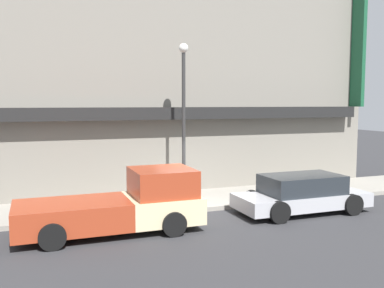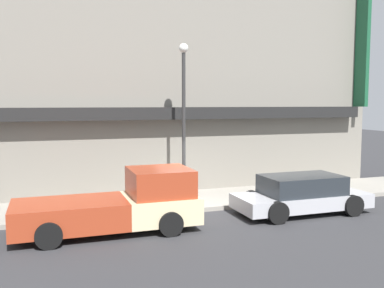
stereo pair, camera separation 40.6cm
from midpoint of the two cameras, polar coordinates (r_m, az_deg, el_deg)
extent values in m
plane|color=#2D2D30|center=(15.54, 1.23, -9.16)|extent=(80.00, 80.00, 0.00)
cube|color=gray|center=(16.95, -0.62, -7.63)|extent=(36.00, 3.12, 0.16)
cube|color=gray|center=(19.46, -3.52, 8.63)|extent=(19.80, 3.00, 9.99)
cube|color=black|center=(17.71, -1.92, 4.12)|extent=(18.22, 0.60, 0.50)
cube|color=#195133|center=(22.49, 22.31, 12.76)|extent=(0.20, 0.80, 6.35)
cube|color=beige|center=(13.70, -3.43, -8.43)|extent=(2.21, 2.06, 0.79)
cube|color=#9E381E|center=(13.52, -3.45, -5.06)|extent=(1.88, 1.89, 0.85)
cube|color=#9E381E|center=(13.25, -15.15, -9.10)|extent=(3.31, 2.06, 0.79)
cylinder|color=black|center=(14.74, -4.30, -8.50)|extent=(0.74, 0.22, 0.74)
cylinder|color=black|center=(12.83, -1.92, -10.63)|extent=(0.74, 0.22, 0.74)
cylinder|color=black|center=(14.29, -17.88, -9.21)|extent=(0.74, 0.22, 0.74)
cylinder|color=black|center=(12.31, -17.66, -11.59)|extent=(0.74, 0.22, 0.74)
cube|color=#ADADB2|center=(15.91, 15.09, -7.27)|extent=(4.82, 1.87, 0.49)
cube|color=#23282D|center=(15.79, 15.14, -5.24)|extent=(2.80, 1.68, 0.66)
cylinder|color=black|center=(17.52, 17.43, -6.49)|extent=(0.74, 0.22, 0.74)
cylinder|color=black|center=(16.10, 21.42, -7.67)|extent=(0.74, 0.22, 0.74)
cylinder|color=black|center=(15.95, 8.69, -7.47)|extent=(0.74, 0.22, 0.74)
cylinder|color=black|center=(14.38, 12.20, -8.97)|extent=(0.74, 0.22, 0.74)
cylinder|color=#196633|center=(15.79, -3.89, -7.32)|extent=(0.20, 0.20, 0.54)
sphere|color=#196633|center=(15.72, -3.90, -6.10)|extent=(0.19, 0.19, 0.19)
cylinder|color=#2D2D2D|center=(16.42, -0.40, 2.21)|extent=(0.14, 0.14, 5.65)
sphere|color=silver|center=(16.52, -0.41, 12.68)|extent=(0.36, 0.36, 0.36)
camera|label=1|loc=(0.20, -89.29, 0.07)|focal=40.00mm
camera|label=2|loc=(0.20, 90.71, -0.07)|focal=40.00mm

